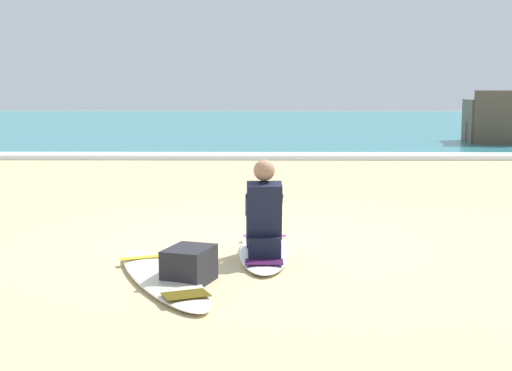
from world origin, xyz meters
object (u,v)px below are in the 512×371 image
object	(u,v)px
surfer_seated	(264,218)
surfboard_spare_near	(162,277)
beach_bag	(189,265)
surfboard_main	(264,250)

from	to	relation	value
surfer_seated	surfboard_spare_near	world-z (taller)	surfer_seated
surfer_seated	beach_bag	xyz separation A→B (m)	(-0.66, -0.83, -0.28)
surfer_seated	surfboard_spare_near	bearing A→B (deg)	-139.97
surfer_seated	surfboard_spare_near	xyz separation A→B (m)	(-0.91, -0.77, -0.40)
surfboard_main	beach_bag	distance (m)	1.32
surfboard_spare_near	beach_bag	xyz separation A→B (m)	(0.25, -0.07, 0.12)
surfer_seated	surfboard_spare_near	distance (m)	1.26
surfboard_main	surfboard_spare_near	size ratio (longest dim) A/B	0.87
surfboard_main	surfer_seated	world-z (taller)	surfer_seated
surfboard_main	surfboard_spare_near	xyz separation A→B (m)	(-0.92, -1.06, -0.00)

